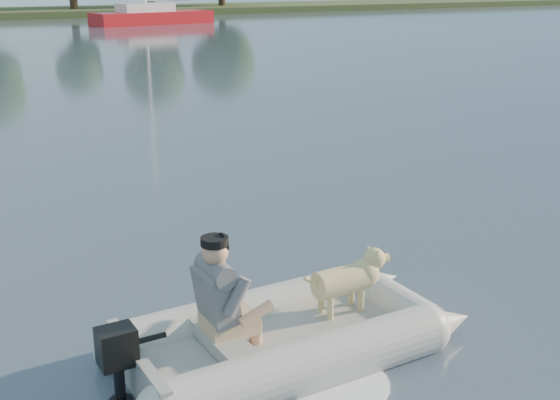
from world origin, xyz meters
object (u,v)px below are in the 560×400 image
dinghy (288,295)px  sailboat (151,17)px  man (218,291)px  dog (342,286)px

dinghy → sailboat: size_ratio=0.36×
man → sailboat: bearing=70.6°
dinghy → dog: bearing=4.6°
dinghy → sailboat: (14.45, 47.02, -0.06)m
dinghy → dog: 0.67m
dinghy → man: 0.74m
dog → dinghy: bearing=-175.4°
dinghy → sailboat: sailboat is taller
dinghy → dog: size_ratio=4.74×
sailboat → dinghy: bearing=-116.4°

